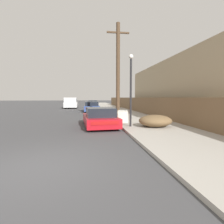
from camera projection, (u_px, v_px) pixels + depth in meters
ground_plane at (40, 168)px, 4.47m from camera, size 220.00×220.00×0.00m
sidewalk_curb at (112, 108)px, 28.40m from camera, size 4.20×63.00×0.12m
discarded_fridge at (123, 116)px, 12.73m from camera, size 1.07×1.92×0.76m
parked_sports_car_red at (100, 118)px, 10.97m from camera, size 2.15×4.35×1.20m
car_parked_mid at (92, 107)px, 22.68m from camera, size 1.91×4.54×1.28m
car_parked_far at (93, 104)px, 32.56m from camera, size 2.17×4.35×1.30m
pickup_truck at (71, 103)px, 29.79m from camera, size 2.20×5.75×1.81m
utility_pole at (118, 70)px, 14.04m from camera, size 1.80×0.31×7.58m
street_lamp at (131, 85)px, 10.09m from camera, size 0.26×0.26×4.16m
brush_pile at (155, 121)px, 10.11m from camera, size 1.92×1.68×0.70m
wooden_fence at (132, 104)px, 23.64m from camera, size 0.08×40.55×1.70m
building_right_house at (191, 89)px, 16.76m from camera, size 6.00×18.28×5.18m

